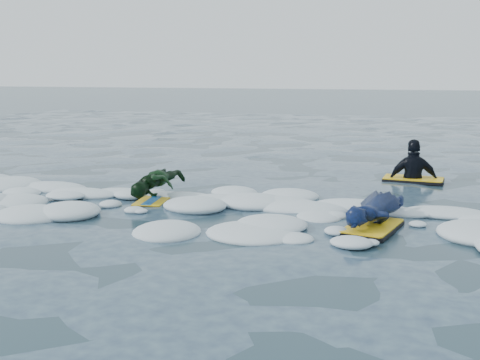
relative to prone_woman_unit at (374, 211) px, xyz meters
name	(u,v)px	position (x,y,z in m)	size (l,w,h in m)	color
ground	(152,225)	(-2.96, -0.71, -0.22)	(120.00, 120.00, 0.00)	#172637
foam_band	(180,208)	(-2.96, 0.32, -0.22)	(12.00, 3.10, 0.30)	silver
prone_woman_unit	(374,211)	(0.00, 0.00, 0.00)	(0.99, 1.73, 0.42)	black
prone_child_unit	(157,186)	(-3.50, 0.71, 0.04)	(0.76, 1.35, 0.51)	black
waiting_rider_unit	(413,182)	(0.54, 3.63, -0.23)	(1.17, 0.72, 1.67)	black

